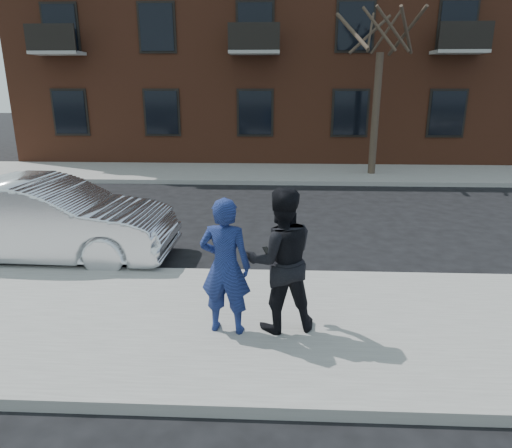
{
  "coord_description": "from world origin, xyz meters",
  "views": [
    {
      "loc": [
        1.01,
        -5.87,
        3.28
      ],
      "look_at": [
        0.72,
        0.4,
        1.36
      ],
      "focal_mm": 32.0,
      "sensor_mm": 36.0,
      "label": 1
    }
  ],
  "objects_px": {
    "street_tree": "(383,15)",
    "man_hoodie": "(225,266)",
    "silver_sedan": "(46,220)",
    "man_peacoat": "(281,260)"
  },
  "relations": [
    {
      "from": "street_tree",
      "to": "man_hoodie",
      "type": "relative_size",
      "value": 3.74
    },
    {
      "from": "street_tree",
      "to": "silver_sedan",
      "type": "distance_m",
      "value": 12.67
    },
    {
      "from": "street_tree",
      "to": "man_peacoat",
      "type": "bearing_deg",
      "value": -106.79
    },
    {
      "from": "man_hoodie",
      "to": "silver_sedan",
      "type": "bearing_deg",
      "value": -28.3
    },
    {
      "from": "man_peacoat",
      "to": "silver_sedan",
      "type": "bearing_deg",
      "value": -43.43
    },
    {
      "from": "man_hoodie",
      "to": "man_peacoat",
      "type": "height_order",
      "value": "man_peacoat"
    },
    {
      "from": "street_tree",
      "to": "man_hoodie",
      "type": "distance_m",
      "value": 13.0
    },
    {
      "from": "man_hoodie",
      "to": "street_tree",
      "type": "bearing_deg",
      "value": -101.69
    },
    {
      "from": "street_tree",
      "to": "man_hoodie",
      "type": "height_order",
      "value": "street_tree"
    },
    {
      "from": "street_tree",
      "to": "man_peacoat",
      "type": "xyz_separation_m",
      "value": [
        -3.43,
        -11.37,
        -4.41
      ]
    }
  ]
}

